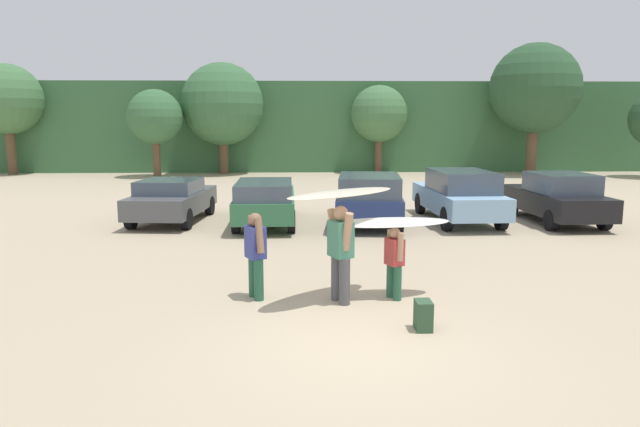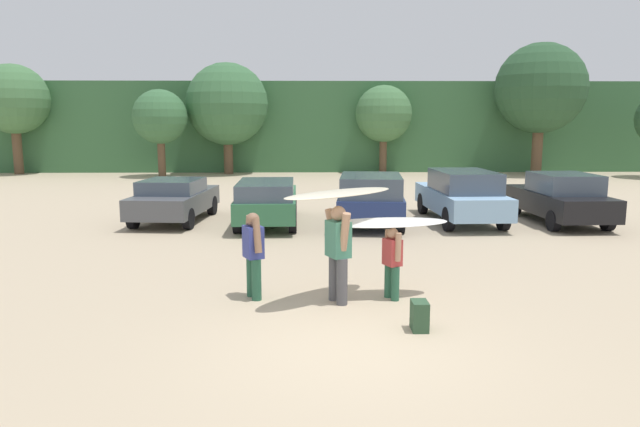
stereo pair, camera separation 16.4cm
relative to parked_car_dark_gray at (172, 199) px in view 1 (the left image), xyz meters
name	(u,v)px [view 1 (the left image)]	position (x,y,z in m)	size (l,w,h in m)	color
ground_plane	(359,348)	(4.79, -10.39, -0.71)	(120.00, 120.00, 0.00)	tan
hillside_ridge	(312,126)	(4.79, 23.33, 2.02)	(108.00, 12.00, 5.45)	#38663D
tree_center	(7,100)	(-12.85, 16.54, 3.60)	(4.01, 4.01, 6.35)	brown
tree_right	(155,117)	(-4.00, 14.66, 2.59)	(3.00, 3.00, 4.83)	brown
tree_center_left	(222,104)	(-0.54, 16.51, 3.34)	(4.76, 4.76, 6.45)	brown
tree_far_right	(379,114)	(8.64, 16.75, 2.78)	(3.34, 3.34, 5.19)	brown
tree_far_left	(535,89)	(17.39, 15.45, 4.20)	(5.10, 5.10, 7.48)	brown
parked_car_dark_gray	(172,199)	(0.00, 0.00, 0.00)	(2.18, 4.27, 1.33)	#4C4F54
parked_car_forest_green	(265,200)	(2.93, -0.66, 0.04)	(1.83, 4.75, 1.38)	#2D6642
parked_car_navy	(369,198)	(6.03, -0.84, 0.12)	(2.27, 4.40, 1.56)	navy
parked_car_sky_blue	(459,195)	(8.89, -0.30, 0.14)	(1.95, 4.86, 1.61)	#84ADD1
parked_car_black	(557,197)	(11.88, -0.51, 0.07)	(1.89, 4.41, 1.54)	black
person_adult	(341,248)	(4.67, -8.30, 0.25)	(0.47, 0.77, 1.69)	#4C4C51
person_child	(394,259)	(5.63, -8.13, 0.01)	(0.34, 0.48, 1.27)	#26593F
person_companion	(256,251)	(3.20, -8.03, 0.16)	(0.41, 0.63, 1.53)	#26593F
surfboard_cream	(342,193)	(4.71, -8.16, 1.18)	(2.25, 2.06, 0.09)	beige
surfboard_white	(389,222)	(5.55, -7.99, 0.64)	(2.28, 0.92, 0.14)	white
backpack_dropped	(423,315)	(5.83, -9.70, -0.48)	(0.24, 0.34, 0.45)	#2D4C33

